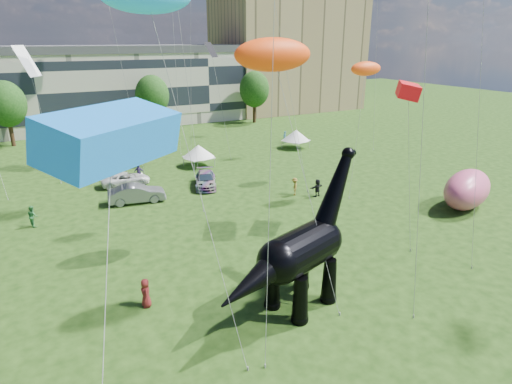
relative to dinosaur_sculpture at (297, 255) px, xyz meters
name	(u,v)px	position (x,y,z in m)	size (l,w,h in m)	color
ground	(288,345)	(-2.04, -2.47, -3.28)	(220.00, 220.00, 0.00)	#16330C
terrace_row	(36,94)	(-10.04, 59.53, 2.72)	(78.00, 11.00, 12.00)	beige
apartment_block	(287,55)	(37.96, 62.53, 7.72)	(28.00, 18.00, 22.00)	tan
tree_mid_left	(5,100)	(-14.04, 50.53, 3.01)	(5.20, 5.20, 9.44)	#382314
tree_mid_right	(152,92)	(5.96, 50.53, 3.01)	(5.20, 5.20, 9.44)	#382314
tree_far_right	(254,86)	(23.96, 50.53, 3.01)	(5.20, 5.20, 9.44)	#382314
dinosaur_sculpture	(297,255)	(0.00, 0.00, 0.00)	(10.53, 4.86, 8.70)	black
car_grey	(137,194)	(-3.95, 20.48, -2.45)	(1.77, 5.07, 1.67)	slate
car_white	(126,179)	(-3.83, 25.85, -2.61)	(2.23, 4.83, 1.34)	white
car_dark	(206,180)	(3.24, 21.69, -2.56)	(2.02, 4.97, 1.44)	#595960
gazebo_near	(198,151)	(5.29, 29.02, -1.50)	(4.13, 4.13, 2.54)	white
gazebo_far	(296,135)	(20.09, 31.01, -1.50)	(4.71, 4.71, 2.54)	white
inflatable_pink	(467,189)	(21.46, 5.62, -1.60)	(6.74, 3.37, 3.37)	#DA547F
visitors	(163,224)	(-3.83, 12.59, -2.42)	(55.18, 44.87, 1.81)	olive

